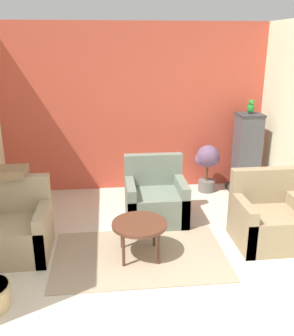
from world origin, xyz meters
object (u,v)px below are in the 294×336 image
armchair_left (14,231)px  armchair_middle (155,200)px  coffee_table (139,226)px  armchair_right (268,221)px  parrot (251,107)px  birdcage (246,156)px  potted_plant (207,162)px

armchair_left → armchair_middle: 1.94m
armchair_left → coffee_table: bearing=-8.8°
armchair_right → parrot: (0.31, 1.68, 1.15)m
armchair_left → parrot: size_ratio=3.92×
birdcage → armchair_middle: bearing=-151.7°
armchair_right → potted_plant: 1.82m
parrot → potted_plant: size_ratio=0.28×
coffee_table → birdcage: 2.70m
armchair_middle → potted_plant: (1.01, 0.99, 0.22)m
potted_plant → parrot: bearing=-9.2°
armchair_right → parrot: parrot is taller
coffee_table → potted_plant: (1.33, 1.94, 0.12)m
armchair_left → birdcage: size_ratio=0.67×
coffee_table → birdcage: bearing=43.3°
armchair_left → armchair_middle: same height
coffee_table → parrot: 2.88m
armchair_middle → birdcage: (1.64, 0.88, 0.35)m
parrot → birdcage: bearing=-90.0°
armchair_left → parrot: parrot is taller
birdcage → potted_plant: birdcage is taller
armchair_right → armchair_middle: size_ratio=1.00×
parrot → potted_plant: parrot is taller
armchair_right → armchair_middle: bearing=149.2°
birdcage → potted_plant: (-0.63, 0.10, -0.13)m
coffee_table → potted_plant: size_ratio=0.80×
coffee_table → potted_plant: bearing=55.7°
coffee_table → armchair_middle: bearing=71.8°
birdcage → parrot: parrot is taller
coffee_table → parrot: (1.95, 1.84, 1.05)m
armchair_left → potted_plant: size_ratio=1.12×
birdcage → armchair_left: bearing=-154.9°
coffee_table → armchair_right: armchair_right is taller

